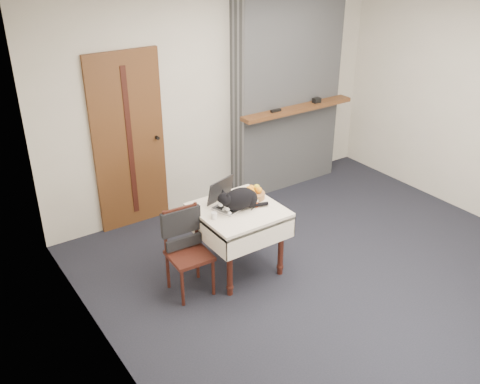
# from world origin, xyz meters

# --- Properties ---
(ground) EXTENTS (4.50, 4.50, 0.00)m
(ground) POSITION_xyz_m (0.00, 0.00, 0.00)
(ground) COLOR black
(ground) RESTS_ON ground
(room_shell) EXTENTS (4.52, 4.01, 2.61)m
(room_shell) POSITION_xyz_m (0.00, 0.46, 1.76)
(room_shell) COLOR beige
(room_shell) RESTS_ON ground
(door) EXTENTS (0.82, 0.10, 2.00)m
(door) POSITION_xyz_m (-1.20, 1.97, 1.00)
(door) COLOR brown
(door) RESTS_ON ground
(chimney) EXTENTS (1.62, 0.48, 2.60)m
(chimney) POSITION_xyz_m (0.90, 1.85, 1.30)
(chimney) COLOR gray
(chimney) RESTS_ON ground
(side_table) EXTENTS (0.78, 0.78, 0.70)m
(side_table) POSITION_xyz_m (-0.75, 0.49, 0.59)
(side_table) COLOR #3C1710
(side_table) RESTS_ON ground
(laptop) EXTENTS (0.42, 0.39, 0.26)m
(laptop) POSITION_xyz_m (-0.80, 0.61, 0.76)
(laptop) COLOR #B7B7BC
(laptop) RESTS_ON side_table
(cat) EXTENTS (0.52, 0.22, 0.25)m
(cat) POSITION_xyz_m (-0.74, 0.47, 0.81)
(cat) COLOR black
(cat) RESTS_ON side_table
(cream_jar) EXTENTS (0.06, 0.06, 0.06)m
(cream_jar) POSITION_xyz_m (-1.05, 0.45, 0.73)
(cream_jar) COLOR white
(cream_jar) RESTS_ON side_table
(pill_bottle) EXTENTS (0.04, 0.04, 0.07)m
(pill_bottle) POSITION_xyz_m (-0.59, 0.42, 0.74)
(pill_bottle) COLOR #A23713
(pill_bottle) RESTS_ON side_table
(fruit_basket) EXTENTS (0.22, 0.22, 0.13)m
(fruit_basket) POSITION_xyz_m (-0.50, 0.59, 0.75)
(fruit_basket) COLOR #A76B43
(fruit_basket) RESTS_ON side_table
(desk_clutter) EXTENTS (0.13, 0.04, 0.01)m
(desk_clutter) POSITION_xyz_m (-0.58, 0.49, 0.70)
(desk_clutter) COLOR black
(desk_clutter) RESTS_ON side_table
(chair) EXTENTS (0.40, 0.39, 0.84)m
(chair) POSITION_xyz_m (-1.32, 0.53, 0.54)
(chair) COLOR #3C1710
(chair) RESTS_ON ground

